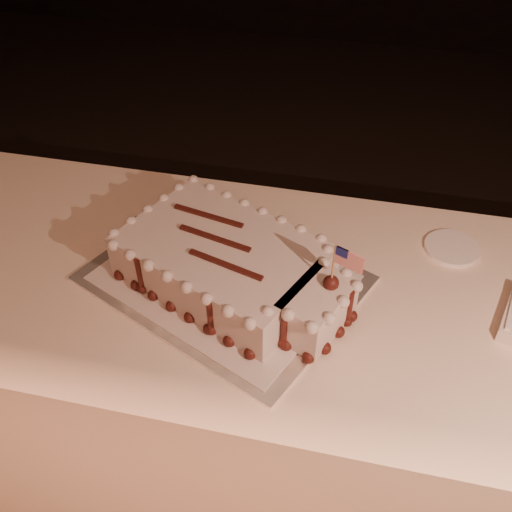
% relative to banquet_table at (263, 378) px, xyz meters
% --- Properties ---
extents(room_shell, '(6.10, 8.10, 2.90)m').
position_rel_banquet_table_xyz_m(room_shell, '(0.00, -0.60, 1.02)').
color(room_shell, black).
rests_on(room_shell, ground).
extents(banquet_table, '(2.40, 0.80, 0.75)m').
position_rel_banquet_table_xyz_m(banquet_table, '(0.00, 0.00, 0.00)').
color(banquet_table, '#FFE0C5').
rests_on(banquet_table, ground).
extents(cake_board, '(0.74, 0.66, 0.01)m').
position_rel_banquet_table_xyz_m(cake_board, '(-0.10, -0.00, 0.38)').
color(cake_board, white).
rests_on(cake_board, banquet_table).
extents(doily, '(0.66, 0.60, 0.00)m').
position_rel_banquet_table_xyz_m(doily, '(-0.10, -0.00, 0.38)').
color(doily, silver).
rests_on(doily, cake_board).
extents(sheet_cake, '(0.60, 0.48, 0.23)m').
position_rel_banquet_table_xyz_m(sheet_cake, '(-0.07, -0.01, 0.44)').
color(sheet_cake, silver).
rests_on(sheet_cake, doily).
extents(side_plate, '(0.14, 0.14, 0.01)m').
position_rel_banquet_table_xyz_m(side_plate, '(0.44, 0.23, 0.38)').
color(side_plate, white).
rests_on(side_plate, banquet_table).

